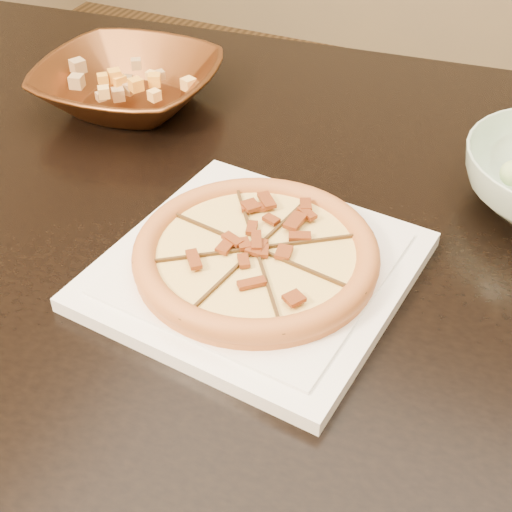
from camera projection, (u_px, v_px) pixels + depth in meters
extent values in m
cube|color=brown|center=(344.00, 473.00, 1.47)|extent=(4.00, 4.00, 0.02)
cube|color=black|center=(235.00, 207.00, 0.93)|extent=(1.62, 1.13, 0.04)
cylinder|color=black|center=(49.00, 172.00, 1.68)|extent=(0.07, 0.07, 0.71)
cube|color=white|center=(256.00, 270.00, 0.79)|extent=(0.35, 0.35, 0.02)
cube|color=white|center=(256.00, 263.00, 0.79)|extent=(0.30, 0.30, 0.00)
cylinder|color=#BF5A27|center=(256.00, 257.00, 0.78)|extent=(0.27, 0.27, 0.01)
torus|color=#BF5A27|center=(256.00, 252.00, 0.78)|extent=(0.27, 0.27, 0.03)
cylinder|color=#FFE594|center=(256.00, 252.00, 0.78)|extent=(0.22, 0.22, 0.01)
cube|color=#3D2812|center=(256.00, 249.00, 0.77)|extent=(0.05, 0.26, 0.01)
cube|color=#3D2812|center=(256.00, 249.00, 0.77)|extent=(0.16, 0.22, 0.01)
cube|color=#3D2812|center=(256.00, 249.00, 0.77)|extent=(0.26, 0.05, 0.01)
cube|color=#3D2812|center=(256.00, 249.00, 0.77)|extent=(0.22, 0.16, 0.01)
cube|color=maroon|center=(271.00, 253.00, 0.76)|extent=(0.03, 0.02, 0.00)
cube|color=maroon|center=(296.00, 254.00, 0.76)|extent=(0.03, 0.02, 0.00)
cube|color=maroon|center=(320.00, 245.00, 0.77)|extent=(0.03, 0.02, 0.00)
cube|color=maroon|center=(279.00, 241.00, 0.78)|extent=(0.03, 0.03, 0.00)
cube|color=maroon|center=(292.00, 229.00, 0.80)|extent=(0.02, 0.03, 0.00)
cube|color=maroon|center=(293.00, 212.00, 0.82)|extent=(0.02, 0.03, 0.00)
cube|color=maroon|center=(264.00, 228.00, 0.80)|extent=(0.02, 0.03, 0.00)
cube|color=maroon|center=(254.00, 214.00, 0.82)|extent=(0.02, 0.03, 0.00)
cube|color=maroon|center=(231.00, 204.00, 0.83)|extent=(0.03, 0.03, 0.00)
cube|color=maroon|center=(233.00, 228.00, 0.80)|extent=(0.03, 0.02, 0.00)
cube|color=maroon|center=(207.00, 226.00, 0.80)|extent=(0.03, 0.02, 0.00)
cube|color=maroon|center=(235.00, 243.00, 0.78)|extent=(0.03, 0.02, 0.00)
cube|color=maroon|center=(211.00, 248.00, 0.77)|extent=(0.03, 0.02, 0.00)
cube|color=maroon|center=(190.00, 262.00, 0.75)|extent=(0.03, 0.03, 0.00)
cube|color=maroon|center=(233.00, 258.00, 0.76)|extent=(0.02, 0.03, 0.00)
cube|color=maroon|center=(226.00, 275.00, 0.73)|extent=(0.02, 0.03, 0.00)
cube|color=maroon|center=(234.00, 296.00, 0.71)|extent=(0.02, 0.03, 0.00)
cube|color=maroon|center=(258.00, 270.00, 0.74)|extent=(0.02, 0.03, 0.00)
cube|color=maroon|center=(278.00, 284.00, 0.72)|extent=(0.03, 0.03, 0.00)
cube|color=maroon|center=(268.00, 257.00, 0.76)|extent=(0.03, 0.02, 0.00)
imported|color=brown|center=(129.00, 85.00, 1.09)|extent=(0.29, 0.29, 0.07)
cube|color=tan|center=(125.00, 56.00, 1.06)|extent=(0.03, 0.03, 0.03)
cube|color=#F3A02E|center=(137.00, 56.00, 1.06)|extent=(0.03, 0.03, 0.03)
cube|color=#FFC461|center=(150.00, 53.00, 1.06)|extent=(0.03, 0.03, 0.03)
cube|color=tan|center=(158.00, 47.00, 1.08)|extent=(0.03, 0.03, 0.03)
cube|color=#F3A02E|center=(130.00, 53.00, 1.06)|extent=(0.03, 0.03, 0.03)
cube|color=#FFC461|center=(134.00, 48.00, 1.08)|extent=(0.03, 0.03, 0.03)
cube|color=tan|center=(130.00, 43.00, 1.09)|extent=(0.03, 0.03, 0.03)
cube|color=#F3A02E|center=(125.00, 55.00, 1.06)|extent=(0.03, 0.03, 0.03)
cube|color=#FFC461|center=(119.00, 51.00, 1.07)|extent=(0.03, 0.03, 0.03)
cube|color=tan|center=(106.00, 50.00, 1.07)|extent=(0.03, 0.03, 0.03)
cube|color=#F3A02E|center=(91.00, 52.00, 1.07)|extent=(0.03, 0.03, 0.03)
cube|color=#FFC461|center=(117.00, 56.00, 1.06)|extent=(0.03, 0.03, 0.03)
cube|color=tan|center=(106.00, 59.00, 1.05)|extent=(0.03, 0.03, 0.03)
cube|color=#F3A02E|center=(98.00, 65.00, 1.03)|extent=(0.03, 0.03, 0.03)
cube|color=#FFC461|center=(124.00, 57.00, 1.06)|extent=(0.03, 0.03, 0.03)
cube|color=tan|center=(121.00, 62.00, 1.04)|extent=(0.03, 0.03, 0.03)
cube|color=#F3A02E|center=(126.00, 67.00, 1.03)|extent=(0.03, 0.03, 0.03)
cube|color=#FFC461|center=(139.00, 71.00, 1.02)|extent=(0.03, 0.03, 0.03)
cube|color=tan|center=(131.00, 58.00, 1.05)|extent=(0.03, 0.03, 0.03)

